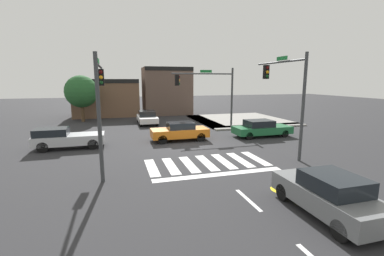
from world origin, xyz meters
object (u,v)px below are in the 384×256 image
Objects in this scene: car_silver at (66,138)px; car_green at (261,128)px; car_gray at (329,195)px; car_white at (147,117)px; traffic_signal_northeast at (209,88)px; roadside_tree at (81,92)px; car_orange at (180,131)px; traffic_signal_southeast at (285,86)px; traffic_signal_southwest at (100,92)px.

car_green is (14.98, -0.16, -0.05)m from car_silver.
car_gray is 21.88m from car_white.
car_green is 1.09× the size of car_white.
car_silver reaches higher than car_white.
roadside_tree is at bearing -37.29° from traffic_signal_northeast.
roadside_tree is (-8.35, 12.51, 2.65)m from car_orange.
car_gray is (-3.25, -7.47, -3.53)m from traffic_signal_southeast.
roadside_tree is at bearing 123.73° from car_orange.
traffic_signal_southeast reaches higher than car_green.
car_orange is (5.43, 5.50, -3.31)m from traffic_signal_southwest.
traffic_signal_southwest is 10.91m from traffic_signal_southeast.
roadside_tree is (-6.81, 3.79, 2.66)m from car_white.
traffic_signal_northeast reaches higher than roadside_tree.
traffic_signal_southwest reaches higher than car_green.
traffic_signal_northeast is 1.34× the size of car_white.
traffic_signal_northeast is 15.01m from roadside_tree.
car_white is (-3.76, 21.55, -0.04)m from car_gray.
traffic_signal_southeast is 16.13m from car_white.
car_white is at bearing 132.56° from car_green.
roadside_tree is (-13.83, 17.87, -0.90)m from traffic_signal_southeast.
car_silver is 1.04× the size of car_orange.
roadside_tree is at bearing 9.20° from traffic_signal_southwest.
traffic_signal_southeast is 6.25m from car_green.
car_white is (-7.01, 14.09, -3.56)m from traffic_signal_southeast.
car_white is at bearing 100.00° from car_orange.
car_gray reaches higher than car_orange.
traffic_signal_northeast is 0.95× the size of traffic_signal_southeast.
roadside_tree is at bearing -119.05° from car_white.
traffic_signal_northeast is 1.42× the size of car_gray.
car_gray is at bearing -110.56° from car_green.
car_gray is at bearing -50.54° from car_silver.
traffic_signal_northeast reaches higher than car_white.
traffic_signal_northeast is 12.67m from car_silver.
traffic_signal_northeast reaches higher than car_orange.
traffic_signal_southeast reaches higher than car_silver.
car_white is at bearing 9.91° from car_gray.
traffic_signal_southwest is at bearing -62.94° from car_silver.
traffic_signal_southwest is 6.73m from car_silver.
car_orange is 8.86m from car_white.
traffic_signal_southwest is 11.09m from car_gray.
car_orange reaches higher than car_white.
traffic_signal_southeast is at bearing -44.39° from car_orange.
traffic_signal_southeast is 1.19× the size of roadside_tree.
roadside_tree is at bearing 37.73° from traffic_signal_southeast.
car_white is (-5.12, 5.30, -3.24)m from traffic_signal_northeast.
car_silver is 1.09× the size of car_gray.
car_green is at bearing -15.84° from traffic_signal_southeast.
traffic_signal_northeast is at bearing 43.74° from car_orange.
car_gray is at bearing 9.91° from car_white.
car_gray is (7.66, -7.32, -3.28)m from traffic_signal_southwest.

